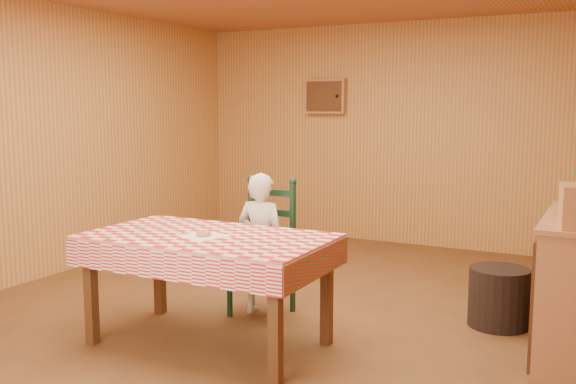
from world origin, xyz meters
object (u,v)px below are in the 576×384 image
at_px(dining_table, 208,247).
at_px(storage_bin, 499,297).
at_px(ladder_chair, 265,250).
at_px(seated_child, 261,244).

distance_m(dining_table, storage_bin, 2.20).
distance_m(dining_table, ladder_chair, 0.81).
bearing_deg(seated_child, storage_bin, -161.74).
height_order(dining_table, seated_child, seated_child).
bearing_deg(seated_child, dining_table, 90.00).
bearing_deg(storage_bin, dining_table, -142.91).
bearing_deg(ladder_chair, storage_bin, 16.53).
relative_size(ladder_chair, seated_child, 0.96).
height_order(ladder_chair, seated_child, seated_child).
xyz_separation_m(ladder_chair, storage_bin, (1.71, 0.51, -0.28)).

